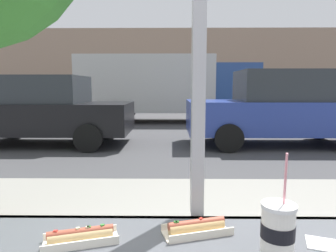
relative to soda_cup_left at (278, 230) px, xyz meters
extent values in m
plane|color=#424244|center=(-0.21, 8.24, -1.02)|extent=(60.00, 60.00, 0.00)
cube|color=gray|center=(-0.21, 1.84, -0.95)|extent=(16.00, 2.80, 0.14)
cube|color=#35373A|center=(-0.21, 0.27, -0.10)|extent=(1.97, 0.02, 0.02)
cube|color=#9E9EA3|center=(-0.21, 0.32, 0.63)|extent=(0.05, 0.08, 1.43)
cube|color=gray|center=(-0.21, 20.22, 1.68)|extent=(28.00, 1.20, 5.39)
cylinder|color=white|center=(0.00, 0.00, -0.01)|extent=(0.10, 0.10, 0.16)
cylinder|color=black|center=(0.00, 0.00, 0.00)|extent=(0.10, 0.10, 0.04)
cylinder|color=black|center=(0.00, 0.00, 0.06)|extent=(0.09, 0.09, 0.01)
cylinder|color=white|center=(0.00, 0.00, 0.07)|extent=(0.10, 0.10, 0.01)
cylinder|color=pink|center=(0.01, -0.01, 0.14)|extent=(0.02, 0.04, 0.20)
cube|color=silver|center=(-0.61, 0.08, -0.08)|extent=(0.25, 0.15, 0.01)
cube|color=silver|center=(-0.60, 0.04, -0.07)|extent=(0.23, 0.07, 0.03)
cube|color=silver|center=(-0.62, 0.11, -0.07)|extent=(0.23, 0.07, 0.03)
cylinder|color=#DBB77A|center=(-0.61, 0.08, -0.06)|extent=(0.21, 0.10, 0.04)
cylinder|color=#9E4733|center=(-0.61, 0.08, -0.05)|extent=(0.21, 0.08, 0.03)
cube|color=red|center=(-0.68, 0.05, -0.04)|extent=(0.01, 0.01, 0.01)
cube|color=#337A2D|center=(-0.54, 0.10, -0.04)|extent=(0.02, 0.02, 0.01)
cube|color=#337A2D|center=(-0.58, 0.08, -0.04)|extent=(0.01, 0.01, 0.01)
cube|color=beige|center=(-0.62, 0.07, -0.04)|extent=(0.02, 0.01, 0.01)
cube|color=beige|center=(-0.59, 0.08, -0.04)|extent=(0.01, 0.01, 0.01)
cube|color=beige|center=(-0.23, 0.14, -0.08)|extent=(0.25, 0.15, 0.01)
cube|color=beige|center=(-0.22, 0.10, -0.07)|extent=(0.23, 0.07, 0.03)
cube|color=beige|center=(-0.24, 0.18, -0.07)|extent=(0.23, 0.07, 0.03)
cylinder|color=tan|center=(-0.23, 0.14, -0.06)|extent=(0.20, 0.09, 0.04)
cylinder|color=#9E4733|center=(-0.23, 0.14, -0.05)|extent=(0.20, 0.08, 0.03)
cube|color=#337A2D|center=(-0.30, 0.12, -0.04)|extent=(0.01, 0.01, 0.01)
cube|color=red|center=(-0.21, 0.15, -0.04)|extent=(0.02, 0.02, 0.01)
cube|color=#337A2D|center=(-0.30, 0.12, -0.04)|extent=(0.01, 0.01, 0.01)
cube|color=white|center=(0.19, 0.07, -0.08)|extent=(0.14, 0.12, 0.00)
cube|color=black|center=(-3.47, 6.43, -0.33)|extent=(4.24, 1.76, 0.73)
cube|color=#282D33|center=(-3.59, 6.43, 0.36)|extent=(2.21, 1.54, 0.66)
cylinder|color=black|center=(-2.15, 7.30, -0.70)|extent=(0.64, 0.18, 0.64)
cylinder|color=black|center=(-2.15, 5.55, -0.70)|extent=(0.64, 0.18, 0.64)
cylinder|color=black|center=(-4.78, 7.30, -0.70)|extent=(0.64, 0.18, 0.64)
cube|color=#283D93|center=(2.36, 6.43, -0.31)|extent=(4.53, 1.70, 0.78)
cube|color=#282D33|center=(2.51, 6.43, 0.45)|extent=(2.36, 1.50, 0.74)
cylinder|color=black|center=(3.77, 7.28, -0.70)|extent=(0.64, 0.18, 0.64)
cylinder|color=black|center=(0.96, 7.28, -0.70)|extent=(0.64, 0.18, 0.64)
cylinder|color=black|center=(0.96, 5.58, -0.70)|extent=(0.64, 0.18, 0.64)
cube|color=beige|center=(-1.34, 11.37, 0.54)|extent=(5.37, 2.20, 2.22)
cube|color=navy|center=(2.15, 11.37, 0.38)|extent=(1.90, 2.10, 1.90)
cylinder|color=black|center=(2.15, 12.42, -0.57)|extent=(0.90, 0.24, 0.90)
cylinder|color=black|center=(2.15, 10.32, -0.57)|extent=(0.90, 0.24, 0.90)
cylinder|color=black|center=(-2.35, 12.47, -0.57)|extent=(0.90, 0.24, 0.90)
cylinder|color=black|center=(-2.35, 10.27, -0.57)|extent=(0.90, 0.24, 0.90)
camera|label=1|loc=(-0.32, -0.82, 0.42)|focal=31.45mm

